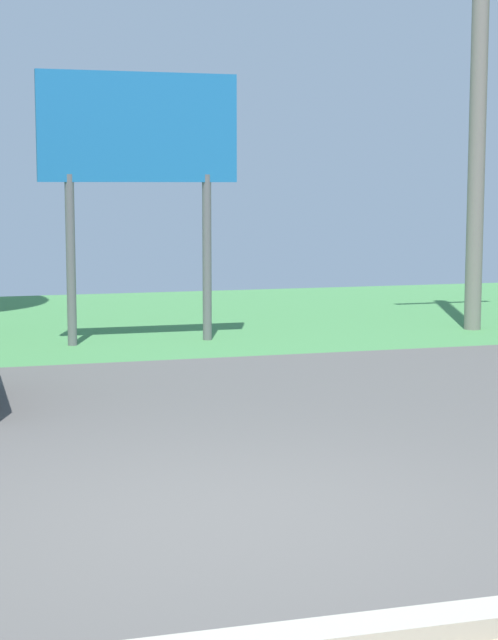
% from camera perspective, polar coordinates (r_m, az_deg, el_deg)
% --- Properties ---
extents(ground_plane, '(40.00, 22.00, 0.20)m').
position_cam_1_polar(ground_plane, '(9.60, -5.56, -5.50)').
color(ground_plane, '#565451').
extents(utility_pole, '(1.80, 0.24, 7.94)m').
position_cam_1_polar(utility_pole, '(15.69, 12.25, 14.72)').
color(utility_pole, gray).
rests_on(utility_pole, ground_plane).
extents(roadside_billboard, '(2.60, 0.12, 3.50)m').
position_cam_1_polar(roadside_billboard, '(13.98, -5.92, 9.18)').
color(roadside_billboard, slate).
rests_on(roadside_billboard, ground_plane).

